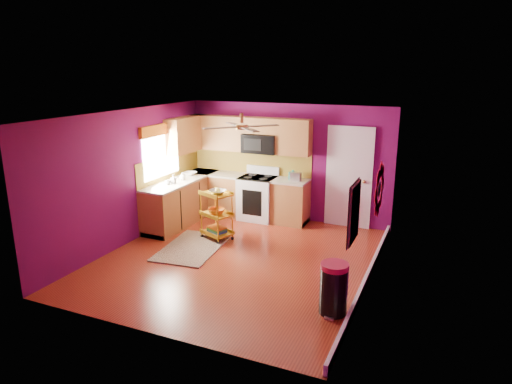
% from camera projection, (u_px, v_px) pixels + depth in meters
% --- Properties ---
extents(ground, '(5.00, 5.00, 0.00)m').
position_uv_depth(ground, '(238.00, 259.00, 7.94)').
color(ground, maroon).
rests_on(ground, ground).
extents(room_envelope, '(4.54, 5.04, 2.52)m').
position_uv_depth(room_envelope, '(238.00, 168.00, 7.50)').
color(room_envelope, '#5E0A49').
rests_on(room_envelope, ground).
extents(lower_cabinets, '(2.81, 2.31, 0.94)m').
position_uv_depth(lower_cabinets, '(218.00, 200.00, 9.95)').
color(lower_cabinets, brown).
rests_on(lower_cabinets, ground).
extents(electric_range, '(0.76, 0.66, 1.13)m').
position_uv_depth(electric_range, '(258.00, 197.00, 9.95)').
color(electric_range, white).
rests_on(electric_range, ground).
extents(upper_cabinetry, '(2.80, 2.30, 1.26)m').
position_uv_depth(upper_cabinetry, '(229.00, 136.00, 9.86)').
color(upper_cabinetry, brown).
rests_on(upper_cabinetry, ground).
extents(left_window, '(0.08, 1.35, 1.08)m').
position_uv_depth(left_window, '(161.00, 143.00, 9.26)').
color(left_window, white).
rests_on(left_window, ground).
extents(panel_door, '(0.95, 0.11, 2.15)m').
position_uv_depth(panel_door, '(349.00, 179.00, 9.33)').
color(panel_door, white).
rests_on(panel_door, ground).
extents(right_wall_art, '(0.04, 2.74, 1.04)m').
position_uv_depth(right_wall_art, '(369.00, 199.00, 6.40)').
color(right_wall_art, black).
rests_on(right_wall_art, ground).
extents(ceiling_fan, '(1.01, 1.01, 0.26)m').
position_uv_depth(ceiling_fan, '(242.00, 126.00, 7.51)').
color(ceiling_fan, '#BF8C3F').
rests_on(ceiling_fan, ground).
extents(shag_rug, '(1.15, 1.70, 0.02)m').
position_uv_depth(shag_rug, '(192.00, 247.00, 8.43)').
color(shag_rug, black).
rests_on(shag_rug, ground).
extents(rolling_cart, '(0.69, 0.61, 1.03)m').
position_uv_depth(rolling_cart, '(217.00, 213.00, 8.74)').
color(rolling_cart, gold).
rests_on(rolling_cart, ground).
extents(trash_can, '(0.39, 0.42, 0.72)m').
position_uv_depth(trash_can, '(334.00, 289.00, 6.12)').
color(trash_can, black).
rests_on(trash_can, ground).
extents(teal_kettle, '(0.18, 0.18, 0.21)m').
position_uv_depth(teal_kettle, '(293.00, 176.00, 9.58)').
color(teal_kettle, '#128E82').
rests_on(teal_kettle, lower_cabinets).
extents(toaster, '(0.22, 0.15, 0.18)m').
position_uv_depth(toaster, '(296.00, 177.00, 9.48)').
color(toaster, beige).
rests_on(toaster, lower_cabinets).
extents(soap_bottle_a, '(0.09, 0.09, 0.19)m').
position_uv_depth(soap_bottle_a, '(173.00, 179.00, 9.25)').
color(soap_bottle_a, '#EA3F72').
rests_on(soap_bottle_a, lower_cabinets).
extents(soap_bottle_b, '(0.13, 0.13, 0.16)m').
position_uv_depth(soap_bottle_b, '(182.00, 176.00, 9.55)').
color(soap_bottle_b, white).
rests_on(soap_bottle_b, lower_cabinets).
extents(counter_dish, '(0.28, 0.28, 0.07)m').
position_uv_depth(counter_dish, '(190.00, 174.00, 10.00)').
color(counter_dish, white).
rests_on(counter_dish, lower_cabinets).
extents(counter_cup, '(0.11, 0.11, 0.09)m').
position_uv_depth(counter_cup, '(168.00, 182.00, 9.20)').
color(counter_cup, white).
rests_on(counter_cup, lower_cabinets).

